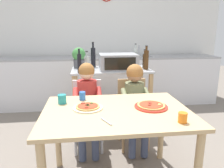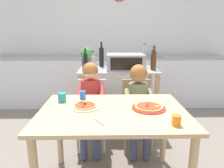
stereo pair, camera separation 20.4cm
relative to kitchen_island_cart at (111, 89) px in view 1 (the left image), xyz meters
The scene contains 23 objects.
ground_plane 0.63m from the kitchen_island_cart, 117.91° to the right, with size 10.64×10.64×0.00m, color slate.
back_wall_tiled 1.65m from the kitchen_island_cart, 94.10° to the left, with size 5.03×0.14×2.70m.
kitchen_counter 1.06m from the kitchen_island_cart, 95.64° to the left, with size 4.53×0.60×1.12m.
kitchen_island_cart is the anchor object (origin of this frame).
toaster_oven 0.41m from the kitchen_island_cart, 17.58° to the right, with size 0.51×0.39×0.21m.
bottle_dark_olive_oil 0.64m from the kitchen_island_cart, 150.80° to the right, with size 0.05×0.05×0.31m.
bottle_slim_sauce 0.64m from the kitchen_island_cart, ahead, with size 0.07×0.07×0.33m.
bottle_squat_spirits 0.61m from the kitchen_island_cart, 27.31° to the left, with size 0.06×0.06×0.34m.
bottle_clear_vinegar 0.54m from the kitchen_island_cart, 153.14° to the right, with size 0.07×0.07×0.27m.
bottle_tall_green_wine 0.63m from the kitchen_island_cart, ahead, with size 0.05×0.05×0.27m.
bottle_brown_beer 0.55m from the kitchen_island_cart, 135.85° to the left, with size 0.07×0.07×0.37m.
potted_herb_plant 0.65m from the kitchen_island_cart, 159.33° to the left, with size 0.19×0.19×0.29m.
dining_table 1.27m from the kitchen_island_cart, 94.74° to the right, with size 1.23×0.89×0.75m.
dining_chair_left 0.63m from the kitchen_island_cart, 123.59° to the right, with size 0.36×0.36×0.81m.
dining_chair_right 0.57m from the kitchen_island_cart, 68.87° to the right, with size 0.36×0.36×0.81m.
child_in_red_shirt 0.73m from the kitchen_island_cart, 118.23° to the right, with size 0.32×0.42×1.03m.
child_in_olive_shirt 0.68m from the kitchen_island_cart, 72.54° to the right, with size 0.32×0.42×1.01m.
pizza_plate_cream 1.26m from the kitchen_island_cart, 105.94° to the right, with size 0.25×0.25×0.03m.
pizza_plate_red_rimmed 1.27m from the kitchen_island_cart, 80.63° to the right, with size 0.29×0.29×0.03m.
drinking_cup_teal 1.20m from the kitchen_island_cart, 118.93° to the right, with size 0.08×0.08×0.08m, color teal.
drinking_cup_orange 1.62m from the kitchen_island_cart, 77.96° to the right, with size 0.07×0.07×0.08m, color orange.
drinking_cup_blue 1.05m from the kitchen_island_cart, 112.26° to the right, with size 0.06×0.06×0.08m, color blue.
serving_spoon 1.53m from the kitchen_island_cart, 98.05° to the right, with size 0.01×0.01×0.14m, color #B7BABF.
Camera 1 is at (-0.24, -1.67, 1.39)m, focal length 34.17 mm.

